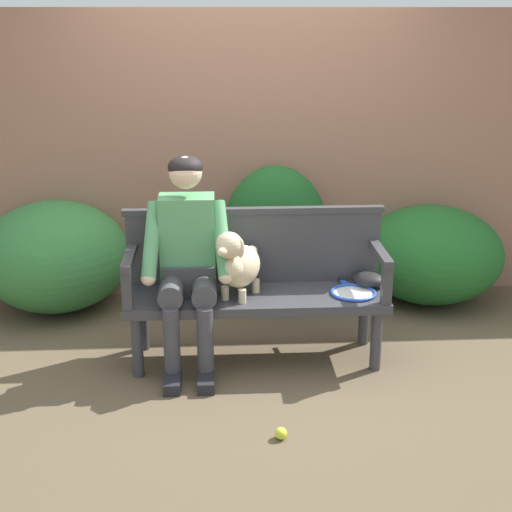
{
  "coord_description": "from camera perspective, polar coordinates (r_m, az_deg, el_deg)",
  "views": [
    {
      "loc": [
        -0.25,
        -4.26,
        2.14
      ],
      "look_at": [
        0.0,
        0.0,
        0.7
      ],
      "focal_mm": 51.13,
      "sensor_mm": 36.0,
      "label": 1
    }
  ],
  "objects": [
    {
      "name": "brick_garden_fence",
      "position": [
        5.71,
        -0.79,
        7.95
      ],
      "size": [
        8.0,
        0.3,
        2.17
      ],
      "primitive_type": "cube",
      "color": "#936651",
      "rests_on": "ground"
    },
    {
      "name": "tennis_ball",
      "position": [
        3.94,
        1.96,
        -13.7
      ],
      "size": [
        0.07,
        0.07,
        0.07
      ],
      "primitive_type": "sphere",
      "color": "#CCDB33",
      "rests_on": "ground"
    },
    {
      "name": "hedge_bush_far_left",
      "position": [
        5.61,
        -15.42,
        -0.01
      ],
      "size": [
        1.1,
        1.05,
        0.82
      ],
      "primitive_type": "ellipsoid",
      "color": "#337538",
      "rests_on": "ground"
    },
    {
      "name": "tennis_racket",
      "position": [
        4.64,
        7.5,
        -2.74
      ],
      "size": [
        0.34,
        0.58,
        0.03
      ],
      "color": "blue",
      "rests_on": "garden_bench"
    },
    {
      "name": "bench_armrest_left_end",
      "position": [
        4.46,
        -9.96,
        -1.14
      ],
      "size": [
        0.06,
        0.5,
        0.28
      ],
      "color": "#38383D",
      "rests_on": "garden_bench"
    },
    {
      "name": "garden_bench",
      "position": [
        4.61,
        -0.0,
        -3.66
      ],
      "size": [
        1.63,
        0.5,
        0.45
      ],
      "color": "#38383D",
      "rests_on": "ground"
    },
    {
      "name": "baseball_glove",
      "position": [
        4.75,
        8.8,
        -1.83
      ],
      "size": [
        0.28,
        0.27,
        0.09
      ],
      "primitive_type": "ellipsoid",
      "rotation": [
        0.0,
        0.0,
        -0.69
      ],
      "color": "black",
      "rests_on": "garden_bench"
    },
    {
      "name": "ground_plane",
      "position": [
        4.77,
        -0.0,
        -8.02
      ],
      "size": [
        40.0,
        40.0,
        0.0
      ],
      "primitive_type": "plane",
      "color": "brown"
    },
    {
      "name": "person_seated",
      "position": [
        4.48,
        -5.38,
        0.11
      ],
      "size": [
        0.56,
        0.65,
        1.32
      ],
      "color": "black",
      "rests_on": "ground"
    },
    {
      "name": "bench_backrest",
      "position": [
        4.71,
        -0.16,
        0.9
      ],
      "size": [
        1.67,
        0.06,
        0.5
      ],
      "color": "#38383D",
      "rests_on": "garden_bench"
    },
    {
      "name": "hedge_bush_mid_left",
      "position": [
        5.74,
        13.55,
        0.13
      ],
      "size": [
        1.09,
        1.02,
        0.74
      ],
      "primitive_type": "ellipsoid",
      "color": "#1E5B23",
      "rests_on": "ground"
    },
    {
      "name": "bench_armrest_right_end",
      "position": [
        4.54,
        9.9,
        -0.75
      ],
      "size": [
        0.06,
        0.5,
        0.28
      ],
      "color": "#38383D",
      "rests_on": "garden_bench"
    },
    {
      "name": "hedge_bush_far_right",
      "position": [
        5.52,
        1.5,
        1.67
      ],
      "size": [
        0.8,
        0.63,
        1.06
      ],
      "primitive_type": "ellipsoid",
      "color": "#194C1E",
      "rests_on": "ground"
    },
    {
      "name": "dog_on_bench",
      "position": [
        4.44,
        -1.44,
        -0.58
      ],
      "size": [
        0.34,
        0.44,
        0.45
      ],
      "color": "beige",
      "rests_on": "garden_bench"
    }
  ]
}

